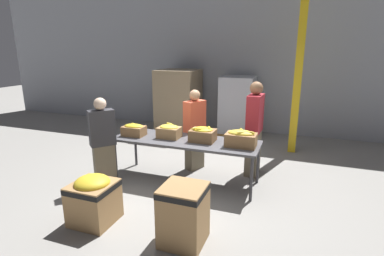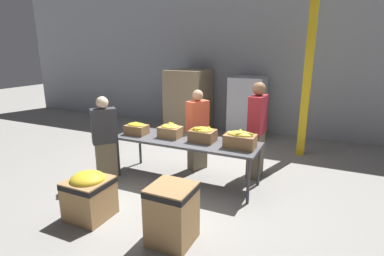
{
  "view_description": "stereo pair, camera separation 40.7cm",
  "coord_description": "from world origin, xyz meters",
  "px_view_note": "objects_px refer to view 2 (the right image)",
  "views": [
    {
      "loc": [
        1.8,
        -4.6,
        2.31
      ],
      "look_at": [
        0.13,
        -0.04,
        1.0
      ],
      "focal_mm": 28.0,
      "sensor_mm": 36.0,
      "label": 1
    },
    {
      "loc": [
        2.18,
        -4.45,
        2.31
      ],
      "look_at": [
        0.13,
        -0.04,
        1.0
      ],
      "focal_mm": 28.0,
      "sensor_mm": 36.0,
      "label": 2
    }
  ],
  "objects_px": {
    "banana_box_1": "(170,131)",
    "donation_bin_0": "(89,194)",
    "pallet_stack_0": "(189,102)",
    "pallet_stack_1": "(247,108)",
    "banana_box_2": "(203,134)",
    "banana_box_3": "(240,139)",
    "banana_box_0": "(137,128)",
    "support_pillar": "(309,63)",
    "volunteer_2": "(198,131)",
    "volunteer_0": "(257,131)",
    "volunteer_1": "(105,141)",
    "donation_bin_1": "(172,212)",
    "sorting_table": "(186,142)"
  },
  "relations": [
    {
      "from": "banana_box_1",
      "to": "donation_bin_0",
      "type": "distance_m",
      "value": 1.78
    },
    {
      "from": "pallet_stack_0",
      "to": "pallet_stack_1",
      "type": "xyz_separation_m",
      "value": [
        1.58,
        0.24,
        -0.07
      ]
    },
    {
      "from": "banana_box_2",
      "to": "banana_box_3",
      "type": "distance_m",
      "value": 0.67
    },
    {
      "from": "banana_box_0",
      "to": "support_pillar",
      "type": "relative_size",
      "value": 0.1
    },
    {
      "from": "banana_box_2",
      "to": "pallet_stack_1",
      "type": "height_order",
      "value": "pallet_stack_1"
    },
    {
      "from": "banana_box_3",
      "to": "pallet_stack_0",
      "type": "relative_size",
      "value": 0.28
    },
    {
      "from": "volunteer_2",
      "to": "banana_box_1",
      "type": "bearing_deg",
      "value": 0.58
    },
    {
      "from": "volunteer_0",
      "to": "support_pillar",
      "type": "distance_m",
      "value": 2.06
    },
    {
      "from": "donation_bin_0",
      "to": "pallet_stack_0",
      "type": "height_order",
      "value": "pallet_stack_0"
    },
    {
      "from": "pallet_stack_0",
      "to": "banana_box_0",
      "type": "bearing_deg",
      "value": -83.16
    },
    {
      "from": "donation_bin_0",
      "to": "banana_box_1",
      "type": "bearing_deg",
      "value": 77.32
    },
    {
      "from": "banana_box_1",
      "to": "volunteer_1",
      "type": "distance_m",
      "value": 1.14
    },
    {
      "from": "donation_bin_0",
      "to": "donation_bin_1",
      "type": "relative_size",
      "value": 0.91
    },
    {
      "from": "donation_bin_0",
      "to": "donation_bin_1",
      "type": "height_order",
      "value": "donation_bin_1"
    },
    {
      "from": "banana_box_2",
      "to": "pallet_stack_1",
      "type": "xyz_separation_m",
      "value": [
        -0.04,
        3.1,
        -0.11
      ]
    },
    {
      "from": "banana_box_0",
      "to": "volunteer_2",
      "type": "xyz_separation_m",
      "value": [
        0.93,
        0.67,
        -0.1
      ]
    },
    {
      "from": "sorting_table",
      "to": "banana_box_1",
      "type": "bearing_deg",
      "value": 176.34
    },
    {
      "from": "support_pillar",
      "to": "pallet_stack_1",
      "type": "xyz_separation_m",
      "value": [
        -1.46,
        0.82,
        -1.22
      ]
    },
    {
      "from": "donation_bin_0",
      "to": "pallet_stack_1",
      "type": "distance_m",
      "value": 4.88
    },
    {
      "from": "volunteer_2",
      "to": "donation_bin_0",
      "type": "relative_size",
      "value": 2.32
    },
    {
      "from": "donation_bin_0",
      "to": "banana_box_2",
      "type": "bearing_deg",
      "value": 59.23
    },
    {
      "from": "banana_box_1",
      "to": "support_pillar",
      "type": "bearing_deg",
      "value": 48.34
    },
    {
      "from": "banana_box_0",
      "to": "donation_bin_1",
      "type": "relative_size",
      "value": 0.53
    },
    {
      "from": "volunteer_1",
      "to": "pallet_stack_1",
      "type": "height_order",
      "value": "pallet_stack_1"
    },
    {
      "from": "banana_box_2",
      "to": "pallet_stack_1",
      "type": "distance_m",
      "value": 3.1
    },
    {
      "from": "pallet_stack_0",
      "to": "pallet_stack_1",
      "type": "relative_size",
      "value": 1.09
    },
    {
      "from": "banana_box_1",
      "to": "volunteer_0",
      "type": "bearing_deg",
      "value": 26.54
    },
    {
      "from": "banana_box_3",
      "to": "pallet_stack_1",
      "type": "height_order",
      "value": "pallet_stack_1"
    },
    {
      "from": "banana_box_1",
      "to": "pallet_stack_1",
      "type": "xyz_separation_m",
      "value": [
        0.58,
        3.11,
        -0.1
      ]
    },
    {
      "from": "banana_box_1",
      "to": "sorting_table",
      "type": "bearing_deg",
      "value": -3.66
    },
    {
      "from": "sorting_table",
      "to": "pallet_stack_0",
      "type": "height_order",
      "value": "pallet_stack_0"
    },
    {
      "from": "banana_box_1",
      "to": "volunteer_0",
      "type": "distance_m",
      "value": 1.54
    },
    {
      "from": "banana_box_0",
      "to": "volunteer_2",
      "type": "distance_m",
      "value": 1.15
    },
    {
      "from": "banana_box_2",
      "to": "volunteer_0",
      "type": "height_order",
      "value": "volunteer_0"
    },
    {
      "from": "volunteer_2",
      "to": "support_pillar",
      "type": "relative_size",
      "value": 0.39
    },
    {
      "from": "volunteer_1",
      "to": "volunteer_2",
      "type": "xyz_separation_m",
      "value": [
        1.2,
        1.22,
        0.01
      ]
    },
    {
      "from": "banana_box_1",
      "to": "banana_box_3",
      "type": "distance_m",
      "value": 1.28
    },
    {
      "from": "volunteer_0",
      "to": "support_pillar",
      "type": "bearing_deg",
      "value": 161.33
    },
    {
      "from": "banana_box_1",
      "to": "banana_box_2",
      "type": "xyz_separation_m",
      "value": [
        0.62,
        0.01,
        0.0
      ]
    },
    {
      "from": "volunteer_0",
      "to": "pallet_stack_1",
      "type": "bearing_deg",
      "value": -158.03
    },
    {
      "from": "banana_box_0",
      "to": "volunteer_0",
      "type": "distance_m",
      "value": 2.18
    },
    {
      "from": "volunteer_2",
      "to": "support_pillar",
      "type": "xyz_separation_m",
      "value": [
        1.76,
        1.71,
        1.23
      ]
    },
    {
      "from": "banana_box_0",
      "to": "pallet_stack_1",
      "type": "bearing_deg",
      "value": 68.99
    },
    {
      "from": "banana_box_2",
      "to": "volunteer_0",
      "type": "bearing_deg",
      "value": 41.86
    },
    {
      "from": "banana_box_1",
      "to": "volunteer_1",
      "type": "bearing_deg",
      "value": -145.2
    },
    {
      "from": "banana_box_1",
      "to": "pallet_stack_0",
      "type": "distance_m",
      "value": 3.03
    },
    {
      "from": "donation_bin_0",
      "to": "pallet_stack_0",
      "type": "distance_m",
      "value": 4.59
    },
    {
      "from": "sorting_table",
      "to": "pallet_stack_1",
      "type": "relative_size",
      "value": 1.6
    },
    {
      "from": "banana_box_2",
      "to": "volunteer_1",
      "type": "height_order",
      "value": "volunteer_1"
    },
    {
      "from": "banana_box_2",
      "to": "volunteer_1",
      "type": "distance_m",
      "value": 1.68
    }
  ]
}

